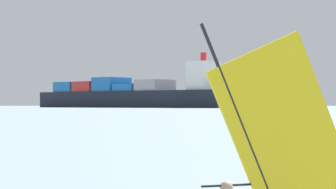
# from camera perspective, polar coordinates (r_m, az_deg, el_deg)

# --- Properties ---
(cargo_ship) EXTENTS (148.41, 133.45, 36.82)m
(cargo_ship) POSITION_cam_1_polar(r_m,az_deg,el_deg) (498.71, -3.10, -0.02)
(cargo_ship) COLOR black
(cargo_ship) RESTS_ON ground_plane
(distant_headland) EXTENTS (863.06, 479.51, 22.52)m
(distant_headland) POSITION_cam_1_polar(r_m,az_deg,el_deg) (1227.90, 7.52, -0.38)
(distant_headland) COLOR #4C564C
(distant_headland) RESTS_ON ground_plane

